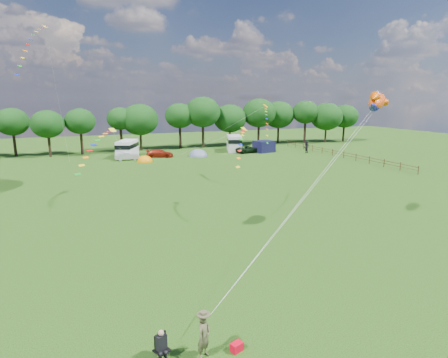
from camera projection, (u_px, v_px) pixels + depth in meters
name	position (u px, v px, depth m)	size (l,w,h in m)	color
ground_plane	(275.00, 272.00, 22.01)	(180.00, 180.00, 0.00)	black
tree_line	(159.00, 117.00, 72.45)	(102.98, 10.98, 10.27)	black
fence	(338.00, 153.00, 64.80)	(0.12, 33.12, 1.20)	#472D19
car_b	(127.00, 156.00, 61.45)	(1.38, 3.70, 1.31)	#A0A4A9
car_c	(160.00, 153.00, 64.64)	(1.87, 4.44, 1.33)	maroon
car_d	(248.00, 149.00, 69.70)	(2.14, 4.73, 1.29)	black
campervan_c	(127.00, 148.00, 64.31)	(4.69, 6.43, 2.90)	white
campervan_d	(234.00, 143.00, 72.06)	(4.40, 6.55, 2.96)	silver
tent_orange	(145.00, 162.00, 59.96)	(2.55, 2.79, 2.00)	orange
tent_greyblue	(198.00, 156.00, 65.47)	(3.36, 3.68, 2.50)	slate
awning_navy	(264.00, 146.00, 70.44)	(3.43, 2.79, 2.15)	black
kite_flyer	(204.00, 336.00, 14.61)	(0.67, 0.44, 1.85)	brown
camp_chair	(161.00, 342.00, 14.44)	(0.71, 0.74, 1.35)	#99999E
kite_bag	(237.00, 347.00, 15.13)	(0.50, 0.33, 0.35)	red
fish_kite	(376.00, 101.00, 27.41)	(3.15, 2.61, 1.75)	#EE450A
streamer_kite_a	(33.00, 41.00, 39.16)	(3.26, 5.54, 5.74)	#FFAA29
streamer_kite_b	(99.00, 143.00, 36.10)	(4.34, 4.65, 3.81)	yellow
streamer_kite_c	(242.00, 140.00, 31.71)	(3.14, 4.90, 2.79)	#D2C814
walker_a	(306.00, 148.00, 69.17)	(0.95, 0.58, 1.95)	black
walker_b	(307.00, 146.00, 72.93)	(1.19, 0.55, 1.84)	black
streamer_kite_d	(266.00, 117.00, 44.26)	(2.69, 5.13, 4.30)	#EFB800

